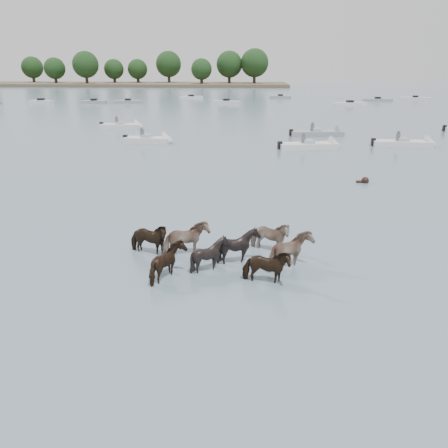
{
  "coord_description": "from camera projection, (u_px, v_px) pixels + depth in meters",
  "views": [
    {
      "loc": [
        -0.8,
        -13.02,
        6.33
      ],
      "look_at": [
        -1.79,
        1.98,
        1.1
      ],
      "focal_mm": 36.37,
      "sensor_mm": 36.0,
      "label": 1
    }
  ],
  "objects": [
    {
      "name": "distant_flotilla",
      "position": [
        263.0,
        101.0,
        84.54
      ],
      "size": [
        103.47,
        25.11,
        0.93
      ],
      "color": "gray",
      "rests_on": "ground"
    },
    {
      "name": "motorboat_c",
      "position": [
        324.0,
        133.0,
        43.8
      ],
      "size": [
        5.62,
        2.23,
        1.92
      ],
      "rotation": [
        0.0,
        0.0,
        0.12
      ],
      "color": "gray",
      "rests_on": "ground"
    },
    {
      "name": "treeline",
      "position": [
        62.0,
        66.0,
        157.64
      ],
      "size": [
        148.51,
        20.35,
        12.21
      ],
      "color": "#382619",
      "rests_on": "ground"
    },
    {
      "name": "shoreline",
      "position": [
        59.0,
        84.0,
        159.86
      ],
      "size": [
        160.0,
        30.0,
        1.0
      ],
      "primitive_type": "cube",
      "color": "#4C4233",
      "rests_on": "ground"
    },
    {
      "name": "motorboat_a",
      "position": [
        155.0,
        140.0,
        39.69
      ],
      "size": [
        4.62,
        1.9,
        1.92
      ],
      "rotation": [
        0.0,
        0.0,
        -0.07
      ],
      "color": "silver",
      "rests_on": "ground"
    },
    {
      "name": "motorboat_b",
      "position": [
        317.0,
        146.0,
        36.94
      ],
      "size": [
        5.43,
        2.63,
        1.92
      ],
      "rotation": [
        0.0,
        0.0,
        0.21
      ],
      "color": "silver",
      "rests_on": "ground"
    },
    {
      "name": "motorboat_d",
      "position": [
        411.0,
        144.0,
        37.87
      ],
      "size": [
        5.4,
        1.81,
        1.92
      ],
      "rotation": [
        0.0,
        0.0,
        -0.04
      ],
      "color": "silver",
      "rests_on": "ground"
    },
    {
      "name": "ground",
      "position": [
        276.0,
        279.0,
        14.3
      ],
      "size": [
        400.0,
        400.0,
        0.0
      ],
      "primitive_type": "plane",
      "color": "slate",
      "rests_on": "ground"
    },
    {
      "name": "swimming_pony",
      "position": [
        364.0,
        181.0,
        26.1
      ],
      "size": [
        0.72,
        0.44,
        0.44
      ],
      "color": "black",
      "rests_on": "ground"
    },
    {
      "name": "motorboat_f",
      "position": [
        127.0,
        126.0,
        49.07
      ],
      "size": [
        4.85,
        1.61,
        1.92
      ],
      "rotation": [
        0.0,
        0.0,
        -0.0
      ],
      "color": "silver",
      "rests_on": "ground"
    },
    {
      "name": "pony_herd",
      "position": [
        222.0,
        250.0,
        15.19
      ],
      "size": [
        6.64,
        3.75,
        1.38
      ],
      "color": "black",
      "rests_on": "ground"
    }
  ]
}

